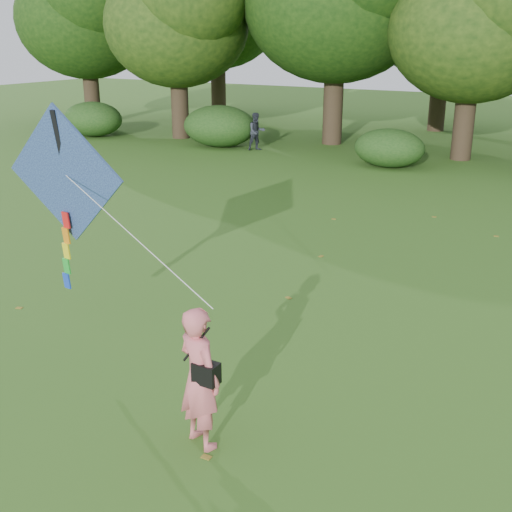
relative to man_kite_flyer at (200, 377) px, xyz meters
The scene contains 7 objects.
ground 1.18m from the man_kite_flyer, 61.53° to the left, with size 100.00×100.00×0.00m, color #265114.
man_kite_flyer is the anchor object (origin of this frame).
bystander_left 20.88m from the man_kite_flyer, 117.87° to the left, with size 0.77×0.60×1.59m, color #2A2D38.
crossbody_bag 0.17m from the man_kite_flyer, 14.61° to the right, with size 0.43×0.20×0.71m.
flying_kite 4.01m from the man_kite_flyer, 157.92° to the left, with size 4.65×1.64×2.98m.
shrub_band 18.27m from the man_kite_flyer, 91.13° to the left, with size 39.15×3.22×1.88m.
fallen_leaves 5.58m from the man_kite_flyer, 94.58° to the left, with size 9.39×14.31×0.01m.
Camera 1 is at (3.56, -6.16, 4.78)m, focal length 45.00 mm.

